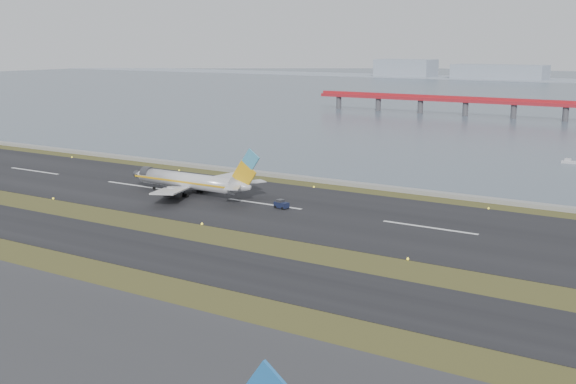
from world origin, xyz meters
TOP-DOWN VIEW (x-y plane):
  - ground at (0.00, 0.00)m, footprint 1000.00×1000.00m
  - taxiway_strip at (0.00, -12.00)m, footprint 1000.00×18.00m
  - runway_strip at (0.00, 30.00)m, footprint 1000.00×45.00m
  - seawall at (0.00, 60.00)m, footprint 1000.00×2.50m
  - red_pier at (20.00, 250.00)m, footprint 260.00×5.00m
  - airliner at (-20.11, 28.66)m, footprint 38.52×32.89m
  - pushback_tug at (5.72, 28.38)m, footprint 3.47×2.39m
  - workboat_near at (47.68, 126.68)m, footprint 6.52×2.46m

SIDE VIEW (x-z plane):
  - ground at x=0.00m, z-range 0.00..0.00m
  - taxiway_strip at x=0.00m, z-range 0.00..0.10m
  - runway_strip at x=0.00m, z-range 0.00..0.10m
  - workboat_near at x=47.68m, z-range -0.29..1.27m
  - seawall at x=0.00m, z-range 0.00..1.00m
  - pushback_tug at x=5.72m, z-range -0.03..2.02m
  - airliner at x=-20.11m, z-range -2.94..9.86m
  - red_pier at x=20.00m, z-range 2.18..12.38m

